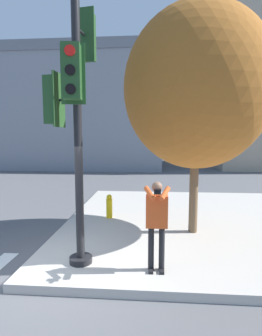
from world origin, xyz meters
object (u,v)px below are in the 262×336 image
Objects in this scene: person_photographer at (157,218)px; street_tree at (196,89)px; fire_hydrant at (109,206)px; traffic_signal_pole at (74,101)px.

person_photographer is 0.30× the size of street_tree.
street_tree is 7.75× the size of fire_hydrant.
traffic_signal_pole reaches higher than fire_hydrant.
person_photographer is at bearing -7.82° from traffic_signal_pole.
person_photographer is 3.55m from fire_hydrant.
street_tree is at bearing -23.69° from fire_hydrant.
fire_hydrant is at bearing 156.31° from street_tree.
person_photographer is at bearing -66.24° from fire_hydrant.
person_photographer reaches higher than fire_hydrant.
street_tree is (1.01, 2.13, 2.70)m from person_photographer.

